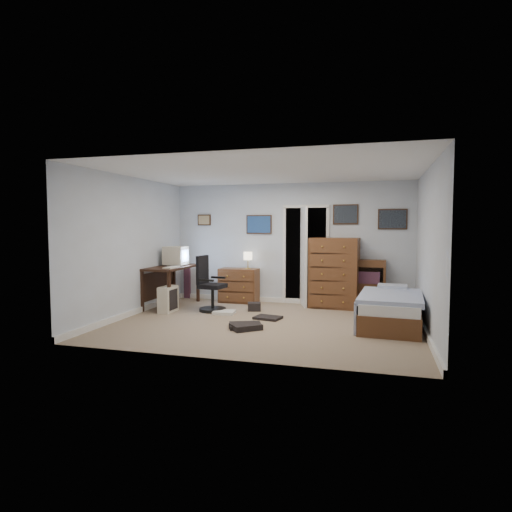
{
  "coord_description": "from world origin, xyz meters",
  "views": [
    {
      "loc": [
        1.75,
        -6.78,
        1.61
      ],
      "look_at": [
        -0.24,
        0.3,
        1.1
      ],
      "focal_mm": 30.0,
      "sensor_mm": 36.0,
      "label": 1
    }
  ],
  "objects": [
    {
      "name": "table_lamp",
      "position": [
        -0.84,
        1.78,
        0.98
      ],
      "size": [
        0.18,
        0.18,
        0.35
      ],
      "rotation": [
        0.0,
        0.0,
        -0.02
      ],
      "color": "gold",
      "rests_on": "low_dresser"
    },
    {
      "name": "floor_clutter",
      "position": [
        -0.34,
        0.06,
        0.04
      ],
      "size": [
        1.35,
        1.86,
        0.16
      ],
      "rotation": [
        0.0,
        0.0,
        0.32
      ],
      "color": "black",
      "rests_on": "floor"
    },
    {
      "name": "low_dresser",
      "position": [
        -1.04,
        1.77,
        0.36
      ],
      "size": [
        0.82,
        0.42,
        0.72
      ],
      "primitive_type": "cube",
      "rotation": [
        0.0,
        0.0,
        -0.02
      ],
      "color": "brown",
      "rests_on": "floor"
    },
    {
      "name": "media_stack",
      "position": [
        -2.32,
        2.01,
        0.35
      ],
      "size": [
        0.14,
        0.14,
        0.71
      ],
      "primitive_type": "cube",
      "rotation": [
        0.0,
        0.0,
        0.01
      ],
      "color": "maroon",
      "rests_on": "floor"
    },
    {
      "name": "floor",
      "position": [
        0.0,
        0.0,
        -0.01
      ],
      "size": [
        5.0,
        4.0,
        0.02
      ],
      "primitive_type": "cube",
      "color": "gray",
      "rests_on": "ground"
    },
    {
      "name": "office_chair",
      "position": [
        -1.28,
        0.74,
        0.41
      ],
      "size": [
        0.57,
        0.57,
        1.06
      ],
      "rotation": [
        0.0,
        0.0,
        -0.12
      ],
      "color": "black",
      "rests_on": "floor"
    },
    {
      "name": "pc_tower",
      "position": [
        -2.0,
        0.43,
        0.24
      ],
      "size": [
        0.23,
        0.46,
        0.49
      ],
      "rotation": [
        0.0,
        0.0,
        -0.0
      ],
      "color": "beige",
      "rests_on": "floor"
    },
    {
      "name": "keyboard",
      "position": [
        -2.02,
        0.63,
        0.83
      ],
      "size": [
        0.16,
        0.43,
        0.03
      ],
      "primitive_type": "cube",
      "rotation": [
        0.0,
        0.0,
        -0.0
      ],
      "color": "beige",
      "rests_on": "computer_desk"
    },
    {
      "name": "computer_desk",
      "position": [
        -2.3,
        0.98,
        0.63
      ],
      "size": [
        0.65,
        1.41,
        0.81
      ],
      "rotation": [
        0.0,
        0.0,
        -0.0
      ],
      "color": "black",
      "rests_on": "floor"
    },
    {
      "name": "bed",
      "position": [
        1.99,
        0.39,
        0.28
      ],
      "size": [
        1.06,
        1.84,
        0.59
      ],
      "rotation": [
        0.0,
        0.0,
        -0.06
      ],
      "color": "brown",
      "rests_on": "floor"
    },
    {
      "name": "headboard_bookcase",
      "position": [
        1.41,
        1.86,
        0.51
      ],
      "size": [
        1.07,
        0.32,
        0.96
      ],
      "rotation": [
        0.0,
        0.0,
        -0.05
      ],
      "color": "brown",
      "rests_on": "floor"
    },
    {
      "name": "wall_posters",
      "position": [
        0.57,
        1.98,
        1.75
      ],
      "size": [
        4.38,
        0.04,
        0.6
      ],
      "color": "#331E11",
      "rests_on": "floor"
    },
    {
      "name": "doorway",
      "position": [
        0.35,
        2.27,
        1.0
      ],
      "size": [
        0.96,
        1.12,
        2.05
      ],
      "color": "black",
      "rests_on": "floor"
    },
    {
      "name": "crt_monitor",
      "position": [
        -2.18,
        1.13,
        1.01
      ],
      "size": [
        0.42,
        0.39,
        0.39
      ],
      "rotation": [
        0.0,
        0.0,
        -0.0
      ],
      "color": "beige",
      "rests_on": "computer_desk"
    },
    {
      "name": "tall_dresser",
      "position": [
        0.96,
        1.75,
        0.69
      ],
      "size": [
        0.97,
        0.61,
        1.38
      ],
      "primitive_type": "cube",
      "rotation": [
        0.0,
        0.0,
        -0.06
      ],
      "color": "brown",
      "rests_on": "floor"
    }
  ]
}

